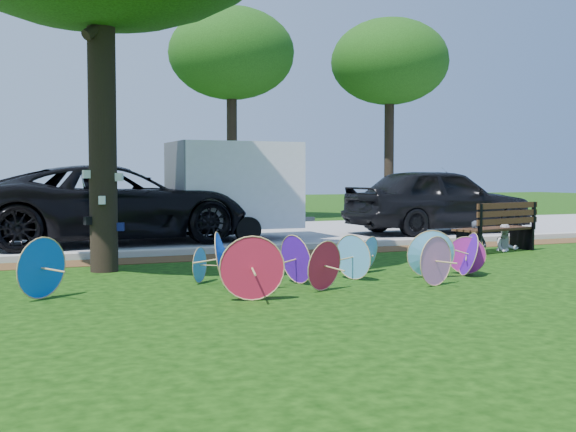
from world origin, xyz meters
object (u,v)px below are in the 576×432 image
Objects in this scene: parasol_pile at (310,260)px; person_right at (506,225)px; person_left at (478,222)px; dark_pickup at (439,200)px; park_bench at (494,227)px; cargo_trailer at (235,185)px; black_van at (113,205)px.

person_right reaches higher than parasol_pile.
person_left is 0.71m from person_right.
park_bench is (-1.79, -4.44, -0.38)m from dark_pickup.
park_bench reaches higher than parasol_pile.
black_van is at bearing 176.87° from cargo_trailer.
black_van is 8.57m from dark_pickup.
park_bench is at bearing -130.01° from black_van.
person_left is (4.98, 2.67, 0.26)m from parasol_pile.
cargo_trailer reaches higher than parasol_pile.
black_van is 3.35× the size of park_bench.
parasol_pile is 1.10× the size of black_van.
park_bench is at bearing 156.70° from dark_pickup.
dark_pickup is at bearing 44.79° from parasol_pile.
park_bench is 1.54× the size of person_left.
park_bench is 0.36m from person_right.
person_left is at bearing -131.18° from black_van.
cargo_trailer reaches higher than person_left.
dark_pickup is at bearing -97.10° from black_van.
cargo_trailer is at bearing 109.68° from person_left.
cargo_trailer is 2.36× the size of person_left.
cargo_trailer is at bearing -97.65° from black_van.
black_van is 5.17× the size of person_left.
dark_pickup is (8.56, -0.41, -0.00)m from black_van.
person_left is (-2.14, -4.39, -0.26)m from dark_pickup.
person_left is at bearing -162.01° from person_right.
person_left is at bearing -52.30° from cargo_trailer.
parasol_pile is 1.35× the size of dark_pickup.
dark_pickup is at bearing 89.88° from person_right.
black_van reaches higher than person_left.
person_left is (-0.35, 0.05, 0.12)m from park_bench.
dark_pickup is at bearing 55.26° from park_bench.
dark_pickup is 4.89× the size of person_right.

